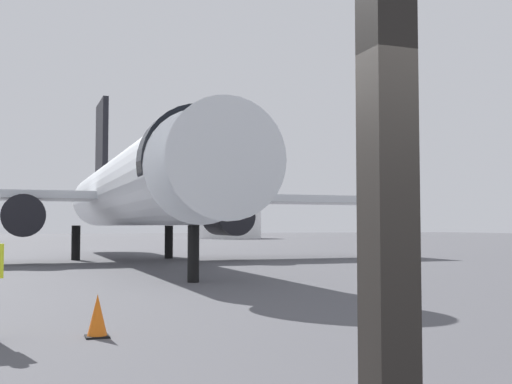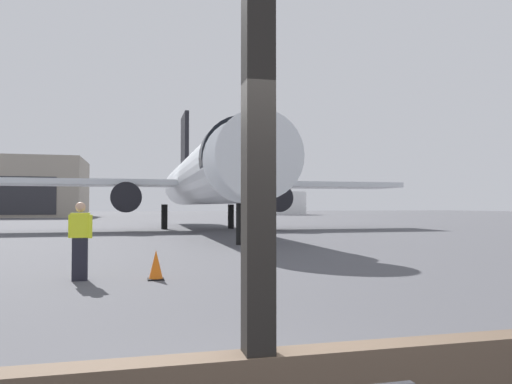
{
  "view_description": "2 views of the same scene",
  "coord_description": "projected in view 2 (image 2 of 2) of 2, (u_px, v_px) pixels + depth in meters",
  "views": [
    {
      "loc": [
        -1.51,
        -2.44,
        1.73
      ],
      "look_at": [
        3.57,
        11.47,
        2.52
      ],
      "focal_mm": 44.87,
      "sensor_mm": 36.0,
      "label": 1
    },
    {
      "loc": [
        -0.8,
        -3.17,
        1.65
      ],
      "look_at": [
        4.68,
        18.99,
        2.32
      ],
      "focal_mm": 33.57,
      "sensor_mm": 36.0,
      "label": 2
    }
  ],
  "objects": [
    {
      "name": "distant_hangar",
      "position": [
        15.0,
        188.0,
        71.76
      ],
      "size": [
        19.81,
        14.61,
        8.77
      ],
      "color": "#9E9384",
      "rests_on": "ground"
    },
    {
      "name": "ground_plane",
      "position": [
        147.0,
        225.0,
        42.03
      ],
      "size": [
        220.0,
        220.0,
        0.0
      ],
      "primitive_type": "plane",
      "color": "#4C4C51"
    },
    {
      "name": "ground_crew_worker",
      "position": [
        80.0,
        240.0,
        10.6
      ],
      "size": [
        0.53,
        0.28,
        1.74
      ],
      "color": "black",
      "rests_on": "ground"
    },
    {
      "name": "fuel_storage_tank",
      "position": [
        281.0,
        203.0,
        91.36
      ],
      "size": [
        9.83,
        9.83,
        4.31
      ],
      "primitive_type": "cylinder",
      "color": "white",
      "rests_on": "ground"
    },
    {
      "name": "airplane",
      "position": [
        203.0,
        179.0,
        31.88
      ],
      "size": [
        29.36,
        30.85,
        10.23
      ],
      "color": "silver",
      "rests_on": "ground"
    },
    {
      "name": "traffic_cone",
      "position": [
        156.0,
        266.0,
        10.71
      ],
      "size": [
        0.36,
        0.36,
        0.67
      ],
      "color": "orange",
      "rests_on": "ground"
    },
    {
      "name": "window_frame",
      "position": [
        258.0,
        242.0,
        3.26
      ],
      "size": [
        7.81,
        0.24,
        4.0
      ],
      "color": "brown",
      "rests_on": "ground"
    }
  ]
}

